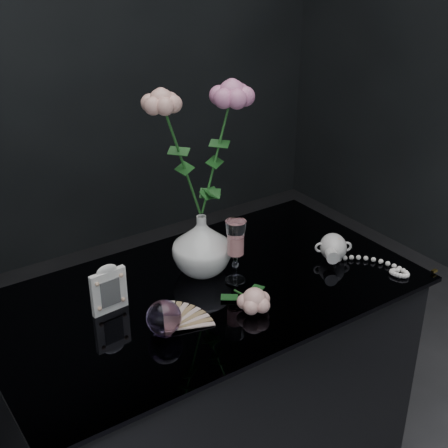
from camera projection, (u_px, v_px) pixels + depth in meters
table at (208, 407)px, 1.70m from camera, size 1.05×0.58×0.76m
vase at (202, 244)px, 1.57m from camera, size 0.19×0.19×0.16m
wine_glass at (236, 252)px, 1.53m from camera, size 0.05×0.05×0.17m
picture_frame at (108, 288)px, 1.42m from camera, size 0.10×0.08×0.12m
paperweight at (164, 318)px, 1.35m from camera, size 0.08×0.08×0.08m
paper_fan at (168, 329)px, 1.36m from camera, size 0.23×0.19×0.02m
loose_rose at (254, 300)px, 1.43m from camera, size 0.14×0.18×0.06m
pearl_jar at (333, 246)px, 1.65m from camera, size 0.34×0.34×0.07m
roses at (201, 143)px, 1.45m from camera, size 0.29×0.12×0.38m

